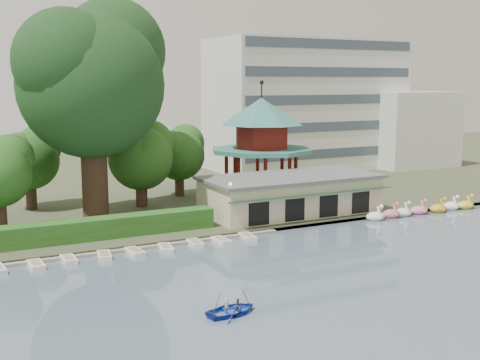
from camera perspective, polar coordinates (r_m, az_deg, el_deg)
ground_plane at (r=40.62m, az=9.21°, el=-10.86°), size 220.00×220.00×0.00m
shore at (r=86.81m, az=-11.43°, el=-0.01°), size 220.00×70.00×0.40m
embankment at (r=54.82m, az=-1.54°, el=-5.27°), size 220.00×0.60×0.30m
dock at (r=50.94m, az=-13.85°, el=-6.71°), size 34.00×1.60×0.24m
boathouse at (r=63.05m, az=4.85°, el=-1.31°), size 18.60×9.39×3.90m
pavilion at (r=71.93m, az=2.05°, el=4.13°), size 12.40×12.40×13.50m
office_building at (r=97.13m, az=7.90°, el=6.70°), size 38.00×18.00×20.00m
hedge at (r=53.24m, az=-17.88°, el=-4.88°), size 30.00×2.00×1.80m
lamp_post at (r=56.26m, az=-0.92°, el=-1.56°), size 0.36×0.36×4.28m
big_tree at (r=60.52m, az=-13.85°, el=9.76°), size 15.54×14.48×21.91m
small_trees at (r=63.71m, az=-17.46°, el=1.63°), size 39.48×16.19×9.42m
swan_boats at (r=67.16m, az=16.84°, el=-2.75°), size 14.83×2.10×1.92m
moored_rowboats at (r=49.44m, az=-14.28°, el=-7.14°), size 29.73×2.76×0.36m
rowboat_with_passengers at (r=37.15m, az=-0.73°, el=-11.89°), size 5.11×3.96×2.01m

